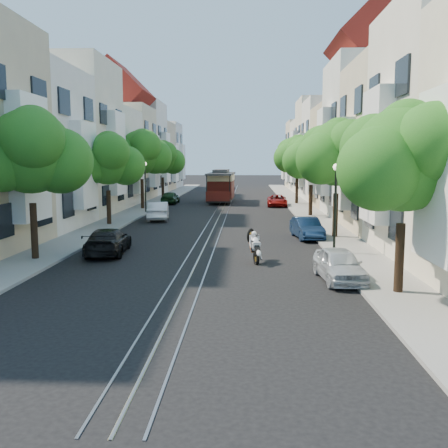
# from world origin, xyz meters

# --- Properties ---
(ground) EXTENTS (200.00, 200.00, 0.00)m
(ground) POSITION_xyz_m (0.00, 28.00, 0.00)
(ground) COLOR black
(ground) RESTS_ON ground
(sidewalk_east) EXTENTS (2.50, 80.00, 0.12)m
(sidewalk_east) POSITION_xyz_m (7.25, 28.00, 0.06)
(sidewalk_east) COLOR gray
(sidewalk_east) RESTS_ON ground
(sidewalk_west) EXTENTS (2.50, 80.00, 0.12)m
(sidewalk_west) POSITION_xyz_m (-7.25, 28.00, 0.06)
(sidewalk_west) COLOR gray
(sidewalk_west) RESTS_ON ground
(rail_left) EXTENTS (0.06, 80.00, 0.02)m
(rail_left) POSITION_xyz_m (-0.55, 28.00, 0.01)
(rail_left) COLOR gray
(rail_left) RESTS_ON ground
(rail_slot) EXTENTS (0.06, 80.00, 0.02)m
(rail_slot) POSITION_xyz_m (0.00, 28.00, 0.01)
(rail_slot) COLOR gray
(rail_slot) RESTS_ON ground
(rail_right) EXTENTS (0.06, 80.00, 0.02)m
(rail_right) POSITION_xyz_m (0.55, 28.00, 0.01)
(rail_right) COLOR gray
(rail_right) RESTS_ON ground
(lane_line) EXTENTS (0.08, 80.00, 0.01)m
(lane_line) POSITION_xyz_m (0.00, 28.00, 0.00)
(lane_line) COLOR tan
(lane_line) RESTS_ON ground
(townhouses_east) EXTENTS (7.75, 72.00, 12.00)m
(townhouses_east) POSITION_xyz_m (11.87, 27.91, 5.18)
(townhouses_east) COLOR beige
(townhouses_east) RESTS_ON ground
(townhouses_west) EXTENTS (7.75, 72.00, 11.76)m
(townhouses_west) POSITION_xyz_m (-11.87, 27.91, 5.08)
(townhouses_west) COLOR silver
(townhouses_west) RESTS_ON ground
(tree_e_a) EXTENTS (4.72, 3.87, 6.27)m
(tree_e_a) POSITION_xyz_m (7.26, -3.02, 4.40)
(tree_e_a) COLOR black
(tree_e_a) RESTS_ON ground
(tree_e_b) EXTENTS (4.93, 4.08, 6.68)m
(tree_e_b) POSITION_xyz_m (7.26, 8.98, 4.73)
(tree_e_b) COLOR black
(tree_e_b) RESTS_ON ground
(tree_e_c) EXTENTS (4.84, 3.99, 6.52)m
(tree_e_c) POSITION_xyz_m (7.26, 19.98, 4.60)
(tree_e_c) COLOR black
(tree_e_c) RESTS_ON ground
(tree_e_d) EXTENTS (5.01, 4.16, 6.85)m
(tree_e_d) POSITION_xyz_m (7.26, 30.98, 4.87)
(tree_e_d) COLOR black
(tree_e_d) RESTS_ON ground
(tree_w_a) EXTENTS (4.93, 4.08, 6.68)m
(tree_w_a) POSITION_xyz_m (-7.14, 1.98, 4.73)
(tree_w_a) COLOR black
(tree_w_a) RESTS_ON ground
(tree_w_b) EXTENTS (4.72, 3.87, 6.27)m
(tree_w_b) POSITION_xyz_m (-7.14, 13.98, 4.40)
(tree_w_b) COLOR black
(tree_w_b) RESTS_ON ground
(tree_w_c) EXTENTS (5.13, 4.28, 7.09)m
(tree_w_c) POSITION_xyz_m (-7.14, 24.98, 5.07)
(tree_w_c) COLOR black
(tree_w_c) RESTS_ON ground
(tree_w_d) EXTENTS (4.84, 3.99, 6.52)m
(tree_w_d) POSITION_xyz_m (-7.14, 35.98, 4.60)
(tree_w_d) COLOR black
(tree_w_d) RESTS_ON ground
(lamp_east) EXTENTS (0.32, 0.32, 4.16)m
(lamp_east) POSITION_xyz_m (6.30, 4.00, 2.85)
(lamp_east) COLOR black
(lamp_east) RESTS_ON ground
(lamp_west) EXTENTS (0.32, 0.32, 4.16)m
(lamp_west) POSITION_xyz_m (-6.30, 22.00, 2.85)
(lamp_west) COLOR black
(lamp_west) RESTS_ON ground
(sportbike_rider) EXTENTS (0.63, 1.71, 1.49)m
(sportbike_rider) POSITION_xyz_m (2.51, 2.05, 0.79)
(sportbike_rider) COLOR black
(sportbike_rider) RESTS_ON ground
(cable_car) EXTENTS (2.80, 8.26, 3.15)m
(cable_car) POSITION_xyz_m (-0.50, 32.94, 1.86)
(cable_car) COLOR black
(cable_car) RESTS_ON ground
(parked_car_e_near) EXTENTS (1.73, 3.68, 1.22)m
(parked_car_e_near) POSITION_xyz_m (5.60, -1.12, 0.61)
(parked_car_e_near) COLOR #B4BAC1
(parked_car_e_near) RESTS_ON ground
(parked_car_e_mid) EXTENTS (1.71, 3.78, 1.20)m
(parked_car_e_mid) POSITION_xyz_m (5.60, 8.88, 0.60)
(parked_car_e_mid) COLOR #0B1C38
(parked_car_e_mid) RESTS_ON ground
(parked_car_e_far) EXTENTS (1.98, 4.08, 1.12)m
(parked_car_e_far) POSITION_xyz_m (5.11, 28.66, 0.56)
(parked_car_e_far) COLOR maroon
(parked_car_e_far) RESTS_ON ground
(parked_car_w_near) EXTENTS (2.09, 4.41, 1.24)m
(parked_car_w_near) POSITION_xyz_m (-4.40, 3.72, 0.62)
(parked_car_w_near) COLOR black
(parked_car_w_near) RESTS_ON ground
(parked_car_w_mid) EXTENTS (1.94, 4.28, 1.36)m
(parked_car_w_mid) POSITION_xyz_m (-4.40, 17.29, 0.68)
(parked_car_w_mid) COLOR silver
(parked_car_w_mid) RESTS_ON ground
(parked_car_w_far) EXTENTS (1.59, 3.78, 1.28)m
(parked_car_w_far) POSITION_xyz_m (-5.60, 30.98, 0.64)
(parked_car_w_far) COLOR black
(parked_car_w_far) RESTS_ON ground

